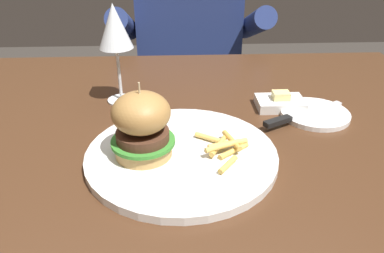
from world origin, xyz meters
TOP-DOWN VIEW (x-y plane):
  - dining_table at (0.00, 0.00)m, footprint 1.24×0.85m
  - main_plate at (0.01, -0.12)m, footprint 0.32×0.32m
  - burger_sandwich at (-0.05, -0.12)m, footprint 0.10×0.10m
  - fries_pile at (0.08, -0.12)m, footprint 0.09×0.12m
  - wine_glass at (-0.12, 0.12)m, footprint 0.07×0.07m
  - bread_plate at (0.28, 0.02)m, footprint 0.14×0.14m
  - table_knife at (0.24, 0.00)m, footprint 0.19×0.11m
  - butter_dish at (0.22, 0.07)m, footprint 0.10×0.07m
  - diner_person at (0.05, 0.70)m, footprint 0.51×0.36m

SIDE VIEW (x-z plane):
  - diner_person at x=0.05m, z-range -0.02..1.15m
  - dining_table at x=0.00m, z-range 0.28..1.02m
  - bread_plate at x=0.28m, z-range 0.74..0.75m
  - main_plate at x=0.01m, z-range 0.74..0.75m
  - butter_dish at x=0.22m, z-range 0.73..0.77m
  - table_knife at x=0.24m, z-range 0.75..0.76m
  - fries_pile at x=0.08m, z-range 0.75..0.77m
  - burger_sandwich at x=-0.05m, z-range 0.75..0.87m
  - wine_glass at x=-0.12m, z-range 0.79..1.00m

